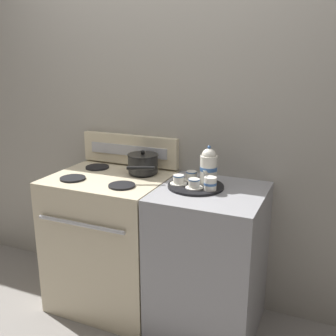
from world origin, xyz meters
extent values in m
plane|color=gray|center=(0.00, 0.00, 0.00)|extent=(6.00, 6.00, 0.00)
cube|color=#9E998E|center=(0.00, 0.34, 1.10)|extent=(6.00, 0.05, 2.20)
cube|color=beige|center=(-0.31, 0.00, 0.46)|extent=(0.74, 0.62, 0.91)
cylinder|color=silver|center=(-0.31, -0.33, 0.71)|extent=(0.59, 0.02, 0.02)
cylinder|color=black|center=(-0.49, 0.14, 0.92)|extent=(0.16, 0.16, 0.01)
cylinder|color=black|center=(-0.14, 0.14, 0.92)|extent=(0.16, 0.16, 0.01)
cylinder|color=black|center=(-0.49, -0.14, 0.92)|extent=(0.16, 0.16, 0.01)
cylinder|color=black|center=(-0.14, -0.14, 0.92)|extent=(0.16, 0.16, 0.01)
cube|color=beige|center=(-0.31, 0.29, 1.03)|extent=(0.72, 0.05, 0.21)
cube|color=#B7B7BC|center=(-0.31, 0.26, 1.03)|extent=(0.59, 0.01, 0.07)
cube|color=#939399|center=(0.37, 0.00, 0.46)|extent=(0.62, 0.62, 0.91)
cylinder|color=black|center=(-0.14, 0.14, 0.98)|extent=(0.19, 0.19, 0.11)
cylinder|color=black|center=(-0.14, 0.14, 1.04)|extent=(0.20, 0.20, 0.01)
sphere|color=black|center=(-0.14, 0.14, 1.06)|extent=(0.03, 0.03, 0.03)
cylinder|color=black|center=(-0.07, -0.03, 1.00)|extent=(0.16, 0.09, 0.02)
cylinder|color=black|center=(0.27, 0.02, 0.92)|extent=(0.33, 0.33, 0.01)
cylinder|color=white|center=(0.33, 0.07, 1.01)|extent=(0.10, 0.10, 0.17)
cylinder|color=#38609E|center=(0.33, 0.07, 1.02)|extent=(0.10, 0.10, 0.02)
sphere|color=white|center=(0.33, 0.07, 1.10)|extent=(0.09, 0.09, 0.09)
sphere|color=#38609E|center=(0.33, 0.07, 1.15)|extent=(0.02, 0.02, 0.02)
cone|color=white|center=(0.33, 0.00, 1.02)|extent=(0.03, 0.08, 0.06)
cylinder|color=white|center=(0.28, -0.03, 0.93)|extent=(0.10, 0.10, 0.01)
cylinder|color=white|center=(0.28, -0.03, 0.95)|extent=(0.07, 0.07, 0.05)
cylinder|color=#38609E|center=(0.28, -0.03, 0.98)|extent=(0.07, 0.07, 0.01)
cylinder|color=white|center=(0.17, 0.00, 0.93)|extent=(0.10, 0.10, 0.01)
cylinder|color=white|center=(0.17, 0.00, 0.95)|extent=(0.07, 0.07, 0.05)
cylinder|color=#38609E|center=(0.17, 0.00, 0.98)|extent=(0.07, 0.07, 0.01)
cylinder|color=white|center=(0.22, 0.10, 0.93)|extent=(0.10, 0.10, 0.01)
cylinder|color=white|center=(0.22, 0.10, 0.95)|extent=(0.07, 0.07, 0.05)
cylinder|color=#38609E|center=(0.22, 0.10, 0.98)|extent=(0.07, 0.07, 0.01)
cylinder|color=white|center=(0.38, -0.03, 0.96)|extent=(0.07, 0.07, 0.08)
cylinder|color=#38609E|center=(0.38, -0.03, 0.96)|extent=(0.07, 0.07, 0.01)
camera|label=1|loc=(1.00, -2.06, 1.66)|focal=42.00mm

